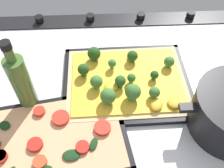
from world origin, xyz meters
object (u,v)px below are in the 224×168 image
object	(u,v)px
veggie_pizza_back	(48,140)
broccoli_pizza	(125,80)
baking_tray_front	(126,83)
oil_bottle	(21,82)
baking_tray_back	(50,141)

from	to	relation	value
veggie_pizza_back	broccoli_pizza	bearing A→B (deg)	-139.32
broccoli_pizza	veggie_pizza_back	distance (cm)	24.74
baking_tray_front	oil_bottle	size ratio (longest dim) A/B	1.67
baking_tray_back	oil_bottle	world-z (taller)	oil_bottle
veggie_pizza_back	baking_tray_front	bearing A→B (deg)	-139.30
veggie_pizza_back	oil_bottle	bearing A→B (deg)	-61.80
broccoli_pizza	oil_bottle	bearing A→B (deg)	11.14
baking_tray_back	oil_bottle	distance (cm)	15.10
veggie_pizza_back	oil_bottle	world-z (taller)	oil_bottle
baking_tray_back	oil_bottle	xyz separation A→B (cm)	(6.32, -11.06, 8.12)
broccoli_pizza	oil_bottle	size ratio (longest dim) A/B	1.55
oil_bottle	veggie_pizza_back	bearing A→B (deg)	118.20
broccoli_pizza	baking_tray_back	world-z (taller)	broccoli_pizza
baking_tray_front	oil_bottle	bearing A→B (deg)	11.83
baking_tray_back	veggie_pizza_back	distance (cm)	0.82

